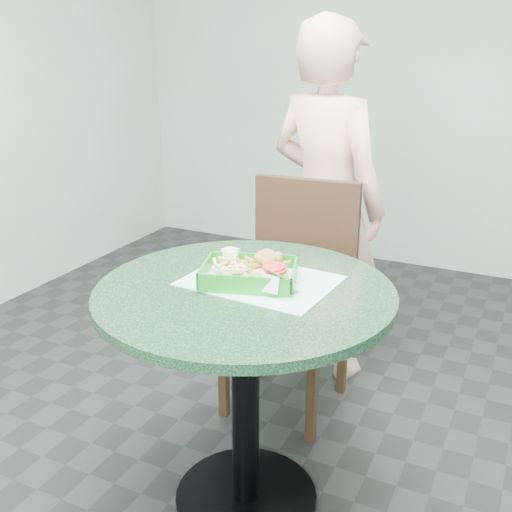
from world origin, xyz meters
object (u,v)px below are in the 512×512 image
at_px(dining_chair, 295,280).
at_px(cafe_table, 245,345).
at_px(sauce_ramekin, 243,258).
at_px(food_basket, 249,283).
at_px(crab_sandwich, 271,270).
at_px(diner_person, 326,197).

bearing_deg(dining_chair, cafe_table, -84.93).
height_order(cafe_table, sauce_ramekin, sauce_ramekin).
height_order(food_basket, crab_sandwich, crab_sandwich).
xyz_separation_m(cafe_table, crab_sandwich, (0.04, 0.09, 0.22)).
bearing_deg(diner_person, cafe_table, 111.58).
xyz_separation_m(dining_chair, diner_person, (0.01, 0.31, 0.28)).
bearing_deg(cafe_table, dining_chair, 99.05).
height_order(diner_person, crab_sandwich, diner_person).
relative_size(dining_chair, diner_person, 0.57).
relative_size(dining_chair, sauce_ramekin, 16.82).
xyz_separation_m(cafe_table, diner_person, (-0.09, 0.97, 0.23)).
distance_m(food_basket, crab_sandwich, 0.08).
bearing_deg(cafe_table, food_basket, 97.66).
distance_m(dining_chair, sauce_ramekin, 0.58).
relative_size(cafe_table, dining_chair, 0.95).
relative_size(cafe_table, diner_person, 0.55).
height_order(dining_chair, diner_person, diner_person).
xyz_separation_m(dining_chair, crab_sandwich, (0.15, -0.57, 0.27)).
bearing_deg(food_basket, crab_sandwich, 48.26).
bearing_deg(dining_chair, crab_sandwich, -79.46).
distance_m(cafe_table, diner_person, 1.00).
distance_m(diner_person, crab_sandwich, 0.89).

